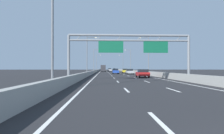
# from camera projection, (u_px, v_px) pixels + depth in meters

# --- Properties ---
(ground_plane) EXTENTS (260.00, 260.00, 0.00)m
(ground_plane) POSITION_uv_depth(u_px,v_px,m) (110.00, 71.00, 102.30)
(ground_plane) COLOR #262628
(lane_dash_left_0) EXTENTS (0.16, 3.00, 0.01)m
(lane_dash_left_0) POSITION_uv_depth(u_px,v_px,m) (161.00, 124.00, 5.82)
(lane_dash_left_0) COLOR white
(lane_dash_left_0) RESTS_ON ground_plane
(lane_dash_left_1) EXTENTS (0.16, 3.00, 0.01)m
(lane_dash_left_1) POSITION_uv_depth(u_px,v_px,m) (126.00, 90.00, 14.81)
(lane_dash_left_1) COLOR white
(lane_dash_left_1) RESTS_ON ground_plane
(lane_dash_left_2) EXTENTS (0.16, 3.00, 0.01)m
(lane_dash_left_2) POSITION_uv_depth(u_px,v_px,m) (118.00, 82.00, 23.80)
(lane_dash_left_2) COLOR white
(lane_dash_left_2) RESTS_ON ground_plane
(lane_dash_left_3) EXTENTS (0.16, 3.00, 0.01)m
(lane_dash_left_3) POSITION_uv_depth(u_px,v_px,m) (114.00, 78.00, 32.79)
(lane_dash_left_3) COLOR white
(lane_dash_left_3) RESTS_ON ground_plane
(lane_dash_left_4) EXTENTS (0.16, 3.00, 0.01)m
(lane_dash_left_4) POSITION_uv_depth(u_px,v_px,m) (112.00, 76.00, 41.78)
(lane_dash_left_4) COLOR white
(lane_dash_left_4) RESTS_ON ground_plane
(lane_dash_left_5) EXTENTS (0.16, 3.00, 0.01)m
(lane_dash_left_5) POSITION_uv_depth(u_px,v_px,m) (110.00, 75.00, 50.78)
(lane_dash_left_5) COLOR white
(lane_dash_left_5) RESTS_ON ground_plane
(lane_dash_left_6) EXTENTS (0.16, 3.00, 0.01)m
(lane_dash_left_6) POSITION_uv_depth(u_px,v_px,m) (109.00, 74.00, 59.77)
(lane_dash_left_6) COLOR white
(lane_dash_left_6) RESTS_ON ground_plane
(lane_dash_left_7) EXTENTS (0.16, 3.00, 0.01)m
(lane_dash_left_7) POSITION_uv_depth(u_px,v_px,m) (109.00, 73.00, 68.76)
(lane_dash_left_7) COLOR white
(lane_dash_left_7) RESTS_ON ground_plane
(lane_dash_left_8) EXTENTS (0.16, 3.00, 0.01)m
(lane_dash_left_8) POSITION_uv_depth(u_px,v_px,m) (108.00, 72.00, 77.75)
(lane_dash_left_8) COLOR white
(lane_dash_left_8) RESTS_ON ground_plane
(lane_dash_left_9) EXTENTS (0.16, 3.00, 0.01)m
(lane_dash_left_9) POSITION_uv_depth(u_px,v_px,m) (108.00, 72.00, 86.74)
(lane_dash_left_9) COLOR white
(lane_dash_left_9) RESTS_ON ground_plane
(lane_dash_left_10) EXTENTS (0.16, 3.00, 0.01)m
(lane_dash_left_10) POSITION_uv_depth(u_px,v_px,m) (107.00, 72.00, 95.73)
(lane_dash_left_10) COLOR white
(lane_dash_left_10) RESTS_ON ground_plane
(lane_dash_left_11) EXTENTS (0.16, 3.00, 0.01)m
(lane_dash_left_11) POSITION_uv_depth(u_px,v_px,m) (107.00, 71.00, 104.73)
(lane_dash_left_11) COLOR white
(lane_dash_left_11) RESTS_ON ground_plane
(lane_dash_left_12) EXTENTS (0.16, 3.00, 0.01)m
(lane_dash_left_12) POSITION_uv_depth(u_px,v_px,m) (107.00, 71.00, 113.72)
(lane_dash_left_12) COLOR white
(lane_dash_left_12) RESTS_ON ground_plane
(lane_dash_left_13) EXTENTS (0.16, 3.00, 0.01)m
(lane_dash_left_13) POSITION_uv_depth(u_px,v_px,m) (107.00, 71.00, 122.71)
(lane_dash_left_13) COLOR white
(lane_dash_left_13) RESTS_ON ground_plane
(lane_dash_left_14) EXTENTS (0.16, 3.00, 0.01)m
(lane_dash_left_14) POSITION_uv_depth(u_px,v_px,m) (106.00, 71.00, 131.70)
(lane_dash_left_14) COLOR white
(lane_dash_left_14) RESTS_ON ground_plane
(lane_dash_left_15) EXTENTS (0.16, 3.00, 0.01)m
(lane_dash_left_15) POSITION_uv_depth(u_px,v_px,m) (106.00, 70.00, 140.69)
(lane_dash_left_15) COLOR white
(lane_dash_left_15) RESTS_ON ground_plane
(lane_dash_left_16) EXTENTS (0.16, 3.00, 0.01)m
(lane_dash_left_16) POSITION_uv_depth(u_px,v_px,m) (106.00, 70.00, 149.69)
(lane_dash_left_16) COLOR white
(lane_dash_left_16) RESTS_ON ground_plane
(lane_dash_left_17) EXTENTS (0.16, 3.00, 0.01)m
(lane_dash_left_17) POSITION_uv_depth(u_px,v_px,m) (106.00, 70.00, 158.68)
(lane_dash_left_17) COLOR white
(lane_dash_left_17) RESTS_ON ground_plane
(lane_dash_right_1) EXTENTS (0.16, 3.00, 0.01)m
(lane_dash_right_1) POSITION_uv_depth(u_px,v_px,m) (173.00, 90.00, 14.96)
(lane_dash_right_1) COLOR white
(lane_dash_right_1) RESTS_ON ground_plane
(lane_dash_right_2) EXTENTS (0.16, 3.00, 0.01)m
(lane_dash_right_2) POSITION_uv_depth(u_px,v_px,m) (147.00, 82.00, 23.95)
(lane_dash_right_2) COLOR white
(lane_dash_right_2) RESTS_ON ground_plane
(lane_dash_right_3) EXTENTS (0.16, 3.00, 0.01)m
(lane_dash_right_3) POSITION_uv_depth(u_px,v_px,m) (135.00, 78.00, 32.94)
(lane_dash_right_3) COLOR white
(lane_dash_right_3) RESTS_ON ground_plane
(lane_dash_right_4) EXTENTS (0.16, 3.00, 0.01)m
(lane_dash_right_4) POSITION_uv_depth(u_px,v_px,m) (128.00, 76.00, 41.94)
(lane_dash_right_4) COLOR white
(lane_dash_right_4) RESTS_ON ground_plane
(lane_dash_right_5) EXTENTS (0.16, 3.00, 0.01)m
(lane_dash_right_5) POSITION_uv_depth(u_px,v_px,m) (124.00, 74.00, 50.93)
(lane_dash_right_5) COLOR white
(lane_dash_right_5) RESTS_ON ground_plane
(lane_dash_right_6) EXTENTS (0.16, 3.00, 0.01)m
(lane_dash_right_6) POSITION_uv_depth(u_px,v_px,m) (121.00, 74.00, 59.92)
(lane_dash_right_6) COLOR white
(lane_dash_right_6) RESTS_ON ground_plane
(lane_dash_right_7) EXTENTS (0.16, 3.00, 0.01)m
(lane_dash_right_7) POSITION_uv_depth(u_px,v_px,m) (119.00, 73.00, 68.91)
(lane_dash_right_7) COLOR white
(lane_dash_right_7) RESTS_ON ground_plane
(lane_dash_right_8) EXTENTS (0.16, 3.00, 0.01)m
(lane_dash_right_8) POSITION_uv_depth(u_px,v_px,m) (117.00, 72.00, 77.90)
(lane_dash_right_8) COLOR white
(lane_dash_right_8) RESTS_ON ground_plane
(lane_dash_right_9) EXTENTS (0.16, 3.00, 0.01)m
(lane_dash_right_9) POSITION_uv_depth(u_px,v_px,m) (116.00, 72.00, 86.90)
(lane_dash_right_9) COLOR white
(lane_dash_right_9) RESTS_ON ground_plane
(lane_dash_right_10) EXTENTS (0.16, 3.00, 0.01)m
(lane_dash_right_10) POSITION_uv_depth(u_px,v_px,m) (115.00, 72.00, 95.89)
(lane_dash_right_10) COLOR white
(lane_dash_right_10) RESTS_ON ground_plane
(lane_dash_right_11) EXTENTS (0.16, 3.00, 0.01)m
(lane_dash_right_11) POSITION_uv_depth(u_px,v_px,m) (114.00, 71.00, 104.88)
(lane_dash_right_11) COLOR white
(lane_dash_right_11) RESTS_ON ground_plane
(lane_dash_right_12) EXTENTS (0.16, 3.00, 0.01)m
(lane_dash_right_12) POSITION_uv_depth(u_px,v_px,m) (113.00, 71.00, 113.87)
(lane_dash_right_12) COLOR white
(lane_dash_right_12) RESTS_ON ground_plane
(lane_dash_right_13) EXTENTS (0.16, 3.00, 0.01)m
(lane_dash_right_13) POSITION_uv_depth(u_px,v_px,m) (112.00, 71.00, 122.86)
(lane_dash_right_13) COLOR white
(lane_dash_right_13) RESTS_ON ground_plane
(lane_dash_right_14) EXTENTS (0.16, 3.00, 0.01)m
(lane_dash_right_14) POSITION_uv_depth(u_px,v_px,m) (112.00, 71.00, 131.85)
(lane_dash_right_14) COLOR white
(lane_dash_right_14) RESTS_ON ground_plane
(lane_dash_right_15) EXTENTS (0.16, 3.00, 0.01)m
(lane_dash_right_15) POSITION_uv_depth(u_px,v_px,m) (111.00, 70.00, 140.85)
(lane_dash_right_15) COLOR white
(lane_dash_right_15) RESTS_ON ground_plane
(lane_dash_right_16) EXTENTS (0.16, 3.00, 0.01)m
(lane_dash_right_16) POSITION_uv_depth(u_px,v_px,m) (111.00, 70.00, 149.84)
(lane_dash_right_16) COLOR white
(lane_dash_right_16) RESTS_ON ground_plane
(lane_dash_right_17) EXTENTS (0.16, 3.00, 0.01)m
(lane_dash_right_17) POSITION_uv_depth(u_px,v_px,m) (110.00, 70.00, 158.83)
(lane_dash_right_17) COLOR white
(lane_dash_right_17) RESTS_ON ground_plane
(edge_line_left) EXTENTS (0.16, 176.00, 0.01)m
(edge_line_left) POSITION_uv_depth(u_px,v_px,m) (100.00, 72.00, 90.09)
(edge_line_left) COLOR white
(edge_line_left) RESTS_ON ground_plane
(edge_line_right) EXTENTS (0.16, 176.00, 0.01)m
(edge_line_right) POSITION_uv_depth(u_px,v_px,m) (123.00, 72.00, 90.54)
(edge_line_right) COLOR white
(edge_line_right) RESTS_ON ground_plane
(barrier_left) EXTENTS (0.45, 220.00, 0.95)m
(barrier_left) POSITION_uv_depth(u_px,v_px,m) (98.00, 70.00, 112.01)
(barrier_left) COLOR #9E9E99
(barrier_left) RESTS_ON ground_plane
(barrier_right) EXTENTS (0.45, 220.00, 0.95)m
(barrier_right) POSITION_uv_depth(u_px,v_px,m) (122.00, 70.00, 112.59)
(barrier_right) COLOR #9E9E99
(barrier_right) RESTS_ON ground_plane
(sign_gantry) EXTENTS (16.96, 0.36, 6.36)m
(sign_gantry) POSITION_uv_depth(u_px,v_px,m) (130.00, 45.00, 26.64)
(sign_gantry) COLOR gray
(sign_gantry) RESTS_ON ground_plane
(streetlamp_left_near) EXTENTS (2.58, 0.28, 9.50)m
(streetlamp_left_near) POSITION_uv_depth(u_px,v_px,m) (55.00, 22.00, 15.72)
(streetlamp_left_near) COLOR slate
(streetlamp_left_near) RESTS_ON ground_plane
(streetlamp_left_mid) EXTENTS (2.58, 0.28, 9.50)m
(streetlamp_left_mid) POSITION_uv_depth(u_px,v_px,m) (88.00, 53.00, 47.97)
(streetlamp_left_mid) COLOR slate
(streetlamp_left_mid) RESTS_ON ground_plane
(streetlamp_right_mid) EXTENTS (2.58, 0.28, 9.50)m
(streetlamp_right_mid) POSITION_uv_depth(u_px,v_px,m) (148.00, 53.00, 48.61)
(streetlamp_right_mid) COLOR slate
(streetlamp_right_mid) RESTS_ON ground_plane
(streetlamp_left_far) EXTENTS (2.58, 0.28, 9.50)m
(streetlamp_left_far) POSITION_uv_depth(u_px,v_px,m) (94.00, 59.00, 80.23)
(streetlamp_left_far) COLOR slate
(streetlamp_left_far) RESTS_ON ground_plane
(streetlamp_right_far) EXTENTS (2.58, 0.28, 9.50)m
(streetlamp_right_far) POSITION_uv_depth(u_px,v_px,m) (130.00, 59.00, 80.86)
(streetlamp_right_far) COLOR slate
(streetlamp_right_far) RESTS_ON ground_plane
(streetlamp_left_distant) EXTENTS (2.58, 0.28, 9.50)m
(streetlamp_left_distant) POSITION_uv_depth(u_px,v_px,m) (97.00, 62.00, 112.48)
(streetlamp_left_distant) COLOR slate
(streetlamp_left_distant) RESTS_ON ground_plane
(streetlamp_right_distant) EXTENTS (2.58, 0.28, 9.50)m
(streetlamp_right_distant) POSITION_uv_depth(u_px,v_px,m) (123.00, 62.00, 113.12)
(streetlamp_right_distant) COLOR slate
(streetlamp_right_distant) RESTS_ON ground_plane
(yellow_car) EXTENTS (1.75, 4.57, 1.49)m
(yellow_car) POSITION_uv_depth(u_px,v_px,m) (125.00, 71.00, 66.53)
(yellow_car) COLOR yellow
(yellow_car) RESTS_ON ground_plane
(black_car) EXTENTS (1.79, 4.31, 1.54)m
(black_car) POSITION_uv_depth(u_px,v_px,m) (109.00, 70.00, 114.43)
(black_car) COLOR black
(black_car) RESTS_ON ground_plane
(blue_car) EXTENTS (1.72, 4.49, 1.55)m
(blue_car) POSITION_uv_depth(u_px,v_px,m) (116.00, 71.00, 56.84)
(blue_car) COLOR #2347AD
(blue_car) RESTS_ON ground_plane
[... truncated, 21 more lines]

